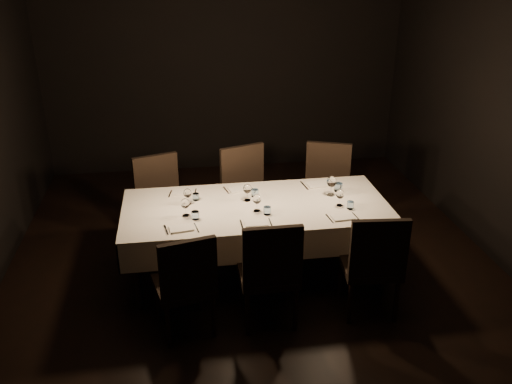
{
  "coord_description": "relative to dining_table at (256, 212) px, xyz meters",
  "views": [
    {
      "loc": [
        -0.69,
        -4.59,
        2.99
      ],
      "look_at": [
        0.0,
        0.0,
        0.9
      ],
      "focal_mm": 38.0,
      "sensor_mm": 36.0,
      "label": 1
    }
  ],
  "objects": [
    {
      "name": "room",
      "position": [
        0.0,
        0.0,
        0.81
      ],
      "size": [
        5.01,
        6.01,
        3.01
      ],
      "color": "black",
      "rests_on": "ground"
    },
    {
      "name": "chair_near_right",
      "position": [
        0.89,
        -0.81,
        -0.14
      ],
      "size": [
        0.53,
        0.53,
        1.01
      ],
      "rotation": [
        0.0,
        0.0,
        3.05
      ],
      "color": "black",
      "rests_on": "ground"
    },
    {
      "name": "chair_far_right",
      "position": [
        0.91,
        0.76,
        -0.12
      ],
      "size": [
        0.64,
        0.64,
        1.04
      ],
      "rotation": [
        0.0,
        0.0,
        -0.35
      ],
      "color": "black",
      "rests_on": "ground"
    },
    {
      "name": "chair_far_left",
      "position": [
        -0.92,
        0.74,
        -0.14
      ],
      "size": [
        0.6,
        0.6,
        1.0
      ],
      "rotation": [
        0.0,
        0.0,
        0.31
      ],
      "color": "black",
      "rests_on": "ground"
    },
    {
      "name": "place_setting_far_right",
      "position": [
        0.77,
        0.22,
        0.15
      ],
      "size": [
        0.37,
        0.42,
        0.2
      ],
      "rotation": [
        0.0,
        0.0,
        0.13
      ],
      "color": "silver",
      "rests_on": "dining_table"
    },
    {
      "name": "dining_table",
      "position": [
        0.0,
        0.0,
        0.0
      ],
      "size": [
        2.52,
        1.12,
        0.76
      ],
      "color": "black",
      "rests_on": "ground"
    },
    {
      "name": "chair_near_left",
      "position": [
        -0.7,
        -0.84,
        -0.16
      ],
      "size": [
        0.55,
        0.55,
        0.96
      ],
      "rotation": [
        0.0,
        0.0,
        3.37
      ],
      "color": "black",
      "rests_on": "ground"
    },
    {
      "name": "place_setting_far_center",
      "position": [
        -0.06,
        0.22,
        0.14
      ],
      "size": [
        0.33,
        0.4,
        0.17
      ],
      "rotation": [
        0.0,
        0.0,
        0.2
      ],
      "color": "silver",
      "rests_on": "dining_table"
    },
    {
      "name": "chair_near_center",
      "position": [
        -0.01,
        -0.81,
        -0.13
      ],
      "size": [
        0.49,
        0.49,
        1.02
      ],
      "rotation": [
        0.0,
        0.0,
        3.14
      ],
      "color": "black",
      "rests_on": "ground"
    },
    {
      "name": "place_setting_far_left",
      "position": [
        -0.63,
        0.22,
        0.14
      ],
      "size": [
        0.3,
        0.39,
        0.16
      ],
      "rotation": [
        0.0,
        0.0,
        -0.16
      ],
      "color": "silver",
      "rests_on": "dining_table"
    },
    {
      "name": "place_setting_near_left",
      "position": [
        -0.66,
        -0.22,
        0.14
      ],
      "size": [
        0.32,
        0.39,
        0.17
      ],
      "rotation": [
        0.0,
        0.0,
        0.17
      ],
      "color": "silver",
      "rests_on": "dining_table"
    },
    {
      "name": "place_setting_near_center",
      "position": [
        -0.0,
        -0.22,
        0.14
      ],
      "size": [
        0.3,
        0.39,
        0.17
      ],
      "rotation": [
        0.0,
        0.0,
        0.01
      ],
      "color": "silver",
      "rests_on": "dining_table"
    },
    {
      "name": "chair_far_center",
      "position": [
        0.02,
        0.75,
        -0.11
      ],
      "size": [
        0.64,
        0.64,
        1.05
      ],
      "rotation": [
        0.0,
        0.0,
        0.31
      ],
      "color": "black",
      "rests_on": "ground"
    },
    {
      "name": "place_setting_near_right",
      "position": [
        0.79,
        -0.22,
        0.14
      ],
      "size": [
        0.3,
        0.39,
        0.16
      ],
      "rotation": [
        0.0,
        0.0,
        0.1
      ],
      "color": "silver",
      "rests_on": "dining_table"
    }
  ]
}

